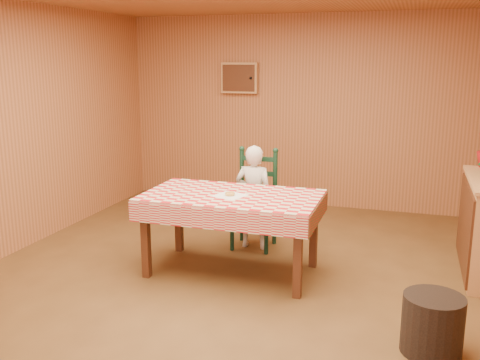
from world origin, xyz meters
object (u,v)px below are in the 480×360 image
Objects in this scene: seated_child at (254,197)px; ladder_chair at (255,201)px; storage_bin at (432,325)px; dining_table at (232,203)px.

ladder_chair is at bearing -90.00° from seated_child.
ladder_chair is 2.57× the size of storage_bin.
dining_table reaches higher than storage_bin.
dining_table is at bearing 90.00° from seated_child.
storage_bin is (1.80, -0.95, -0.48)m from dining_table.
ladder_chair is 2.51m from storage_bin.
ladder_chair is at bearing 136.04° from storage_bin.
seated_child is at bearing 137.00° from storage_bin.
seated_child is at bearing 90.00° from dining_table.
dining_table is 3.94× the size of storage_bin.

